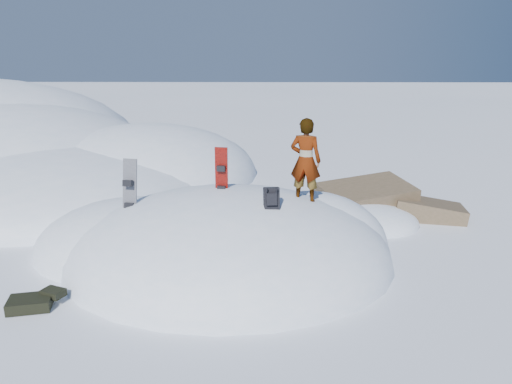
{
  "coord_description": "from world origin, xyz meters",
  "views": [
    {
      "loc": [
        0.74,
        -9.93,
        4.37
      ],
      "look_at": [
        0.58,
        0.3,
        1.44
      ],
      "focal_mm": 35.0,
      "sensor_mm": 36.0,
      "label": 1
    }
  ],
  "objects_px": {
    "snowboard_dark": "(129,197)",
    "person": "(306,161)",
    "snowboard_red": "(222,181)",
    "backpack": "(271,198)"
  },
  "relations": [
    {
      "from": "snowboard_red",
      "to": "snowboard_dark",
      "type": "distance_m",
      "value": 1.97
    },
    {
      "from": "snowboard_red",
      "to": "snowboard_dark",
      "type": "bearing_deg",
      "value": -158.66
    },
    {
      "from": "snowboard_red",
      "to": "backpack",
      "type": "relative_size",
      "value": 3.01
    },
    {
      "from": "backpack",
      "to": "person",
      "type": "relative_size",
      "value": 0.28
    },
    {
      "from": "snowboard_red",
      "to": "backpack",
      "type": "bearing_deg",
      "value": -36.47
    },
    {
      "from": "snowboard_red",
      "to": "snowboard_dark",
      "type": "relative_size",
      "value": 0.92
    },
    {
      "from": "snowboard_red",
      "to": "backpack",
      "type": "height_order",
      "value": "snowboard_red"
    },
    {
      "from": "backpack",
      "to": "snowboard_red",
      "type": "bearing_deg",
      "value": 126.69
    },
    {
      "from": "snowboard_red",
      "to": "snowboard_dark",
      "type": "xyz_separation_m",
      "value": [
        -1.91,
        -0.39,
        -0.26
      ]
    },
    {
      "from": "snowboard_dark",
      "to": "person",
      "type": "bearing_deg",
      "value": 13.95
    }
  ]
}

